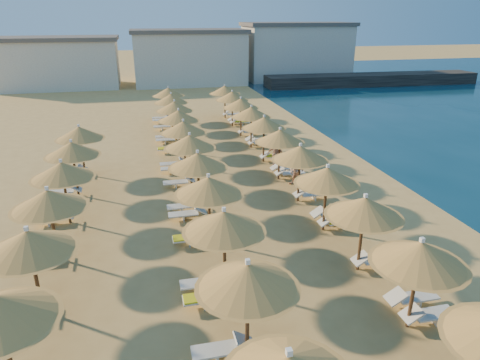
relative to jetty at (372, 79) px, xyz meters
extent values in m
plane|color=tan|center=(-27.05, -38.91, -0.75)|extent=(220.00, 220.00, 0.00)
cube|color=black|center=(0.00, 0.00, 0.00)|extent=(30.10, 4.87, 1.50)
cube|color=silver|center=(-41.61, 7.26, 2.25)|extent=(15.00, 8.00, 6.00)
cube|color=#59514C|center=(-41.61, 7.26, 5.50)|extent=(15.60, 8.48, 0.50)
cube|color=silver|center=(-24.44, 6.83, 2.65)|extent=(15.00, 8.00, 6.80)
cube|color=#59514C|center=(-24.44, 6.83, 6.30)|extent=(15.60, 8.48, 0.50)
cube|color=silver|center=(-8.36, 8.00, 3.05)|extent=(15.00, 8.00, 7.60)
cube|color=#59514C|center=(-8.36, 8.00, 7.10)|extent=(15.60, 8.48, 0.50)
cylinder|color=brown|center=(-23.76, -45.23, 0.51)|extent=(0.12, 0.12, 2.53)
cone|color=#AC8032|center=(-23.76, -45.23, 1.89)|extent=(2.69, 2.69, 0.74)
cone|color=#AC8032|center=(-23.76, -45.23, 1.59)|extent=(2.90, 2.90, 0.12)
cube|color=white|center=(-23.76, -45.23, 2.33)|extent=(0.12, 0.12, 0.14)
cylinder|color=brown|center=(-23.76, -41.91, 0.51)|extent=(0.12, 0.12, 2.53)
cone|color=#AC8032|center=(-23.76, -41.91, 1.89)|extent=(2.69, 2.69, 0.74)
cone|color=#AC8032|center=(-23.76, -41.91, 1.59)|extent=(2.90, 2.90, 0.12)
cube|color=white|center=(-23.76, -41.91, 2.33)|extent=(0.12, 0.12, 0.14)
cylinder|color=brown|center=(-23.76, -38.59, 0.51)|extent=(0.12, 0.12, 2.53)
cone|color=#AC8032|center=(-23.76, -38.59, 1.89)|extent=(2.69, 2.69, 0.74)
cone|color=#AC8032|center=(-23.76, -38.59, 1.59)|extent=(2.90, 2.90, 0.12)
cube|color=white|center=(-23.76, -38.59, 2.33)|extent=(0.12, 0.12, 0.14)
cylinder|color=brown|center=(-23.76, -35.27, 0.51)|extent=(0.12, 0.12, 2.53)
cone|color=#AC8032|center=(-23.76, -35.27, 1.89)|extent=(2.69, 2.69, 0.74)
cone|color=#AC8032|center=(-23.76, -35.27, 1.59)|extent=(2.90, 2.90, 0.12)
cube|color=white|center=(-23.76, -35.27, 2.33)|extent=(0.12, 0.12, 0.14)
cylinder|color=brown|center=(-23.76, -31.95, 0.51)|extent=(0.12, 0.12, 2.53)
cone|color=#AC8032|center=(-23.76, -31.95, 1.89)|extent=(2.69, 2.69, 0.74)
cone|color=#AC8032|center=(-23.76, -31.95, 1.59)|extent=(2.90, 2.90, 0.12)
cube|color=white|center=(-23.76, -31.95, 2.33)|extent=(0.12, 0.12, 0.14)
cylinder|color=brown|center=(-23.76, -28.63, 0.51)|extent=(0.12, 0.12, 2.53)
cone|color=#AC8032|center=(-23.76, -28.63, 1.89)|extent=(2.69, 2.69, 0.74)
cone|color=#AC8032|center=(-23.76, -28.63, 1.59)|extent=(2.90, 2.90, 0.12)
cube|color=white|center=(-23.76, -28.63, 2.33)|extent=(0.12, 0.12, 0.14)
cylinder|color=brown|center=(-23.76, -25.31, 0.51)|extent=(0.12, 0.12, 2.53)
cone|color=#AC8032|center=(-23.76, -25.31, 1.89)|extent=(2.69, 2.69, 0.74)
cone|color=#AC8032|center=(-23.76, -25.31, 1.59)|extent=(2.90, 2.90, 0.12)
cube|color=white|center=(-23.76, -25.31, 2.33)|extent=(0.12, 0.12, 0.14)
cylinder|color=brown|center=(-23.76, -21.99, 0.51)|extent=(0.12, 0.12, 2.53)
cone|color=#AC8032|center=(-23.76, -21.99, 1.89)|extent=(2.69, 2.69, 0.74)
cone|color=#AC8032|center=(-23.76, -21.99, 1.59)|extent=(2.90, 2.90, 0.12)
cube|color=white|center=(-23.76, -21.99, 2.33)|extent=(0.12, 0.12, 0.14)
cylinder|color=brown|center=(-23.76, -18.67, 0.51)|extent=(0.12, 0.12, 2.53)
cone|color=#AC8032|center=(-23.76, -18.67, 1.89)|extent=(2.69, 2.69, 0.74)
cone|color=#AC8032|center=(-23.76, -18.67, 1.59)|extent=(2.90, 2.90, 0.12)
cube|color=white|center=(-23.76, -18.67, 2.33)|extent=(0.12, 0.12, 0.14)
cylinder|color=brown|center=(-23.76, -15.35, 0.51)|extent=(0.12, 0.12, 2.53)
cone|color=#AC8032|center=(-23.76, -15.35, 1.89)|extent=(2.69, 2.69, 0.74)
cone|color=#AC8032|center=(-23.76, -15.35, 1.59)|extent=(2.90, 2.90, 0.12)
cube|color=white|center=(-23.76, -15.35, 2.33)|extent=(0.12, 0.12, 0.14)
cube|color=white|center=(-28.96, -48.55, 2.33)|extent=(0.12, 0.12, 0.14)
cylinder|color=brown|center=(-28.96, -45.23, 0.51)|extent=(0.12, 0.12, 2.53)
cone|color=#AC8032|center=(-28.96, -45.23, 1.89)|extent=(2.69, 2.69, 0.74)
cone|color=#AC8032|center=(-28.96, -45.23, 1.59)|extent=(2.90, 2.90, 0.12)
cube|color=white|center=(-28.96, -45.23, 2.33)|extent=(0.12, 0.12, 0.14)
cylinder|color=brown|center=(-28.96, -41.91, 0.51)|extent=(0.12, 0.12, 2.53)
cone|color=#AC8032|center=(-28.96, -41.91, 1.89)|extent=(2.69, 2.69, 0.74)
cone|color=#AC8032|center=(-28.96, -41.91, 1.59)|extent=(2.90, 2.90, 0.12)
cube|color=white|center=(-28.96, -41.91, 2.33)|extent=(0.12, 0.12, 0.14)
cylinder|color=brown|center=(-28.96, -38.59, 0.51)|extent=(0.12, 0.12, 2.53)
cone|color=#AC8032|center=(-28.96, -38.59, 1.89)|extent=(2.69, 2.69, 0.74)
cone|color=#AC8032|center=(-28.96, -38.59, 1.59)|extent=(2.90, 2.90, 0.12)
cube|color=white|center=(-28.96, -38.59, 2.33)|extent=(0.12, 0.12, 0.14)
cylinder|color=brown|center=(-28.96, -35.27, 0.51)|extent=(0.12, 0.12, 2.53)
cone|color=#AC8032|center=(-28.96, -35.27, 1.89)|extent=(2.69, 2.69, 0.74)
cone|color=#AC8032|center=(-28.96, -35.27, 1.59)|extent=(2.90, 2.90, 0.12)
cube|color=white|center=(-28.96, -35.27, 2.33)|extent=(0.12, 0.12, 0.14)
cylinder|color=brown|center=(-28.96, -31.95, 0.51)|extent=(0.12, 0.12, 2.53)
cone|color=#AC8032|center=(-28.96, -31.95, 1.89)|extent=(2.69, 2.69, 0.74)
cone|color=#AC8032|center=(-28.96, -31.95, 1.59)|extent=(2.90, 2.90, 0.12)
cube|color=white|center=(-28.96, -31.95, 2.33)|extent=(0.12, 0.12, 0.14)
cylinder|color=brown|center=(-28.96, -28.63, 0.51)|extent=(0.12, 0.12, 2.53)
cone|color=#AC8032|center=(-28.96, -28.63, 1.89)|extent=(2.69, 2.69, 0.74)
cone|color=#AC8032|center=(-28.96, -28.63, 1.59)|extent=(2.90, 2.90, 0.12)
cube|color=white|center=(-28.96, -28.63, 2.33)|extent=(0.12, 0.12, 0.14)
cylinder|color=brown|center=(-28.96, -25.31, 0.51)|extent=(0.12, 0.12, 2.53)
cone|color=#AC8032|center=(-28.96, -25.31, 1.89)|extent=(2.69, 2.69, 0.74)
cone|color=#AC8032|center=(-28.96, -25.31, 1.59)|extent=(2.90, 2.90, 0.12)
cube|color=white|center=(-28.96, -25.31, 2.33)|extent=(0.12, 0.12, 0.14)
cylinder|color=brown|center=(-28.96, -21.99, 0.51)|extent=(0.12, 0.12, 2.53)
cone|color=#AC8032|center=(-28.96, -21.99, 1.89)|extent=(2.69, 2.69, 0.74)
cone|color=#AC8032|center=(-28.96, -21.99, 1.59)|extent=(2.90, 2.90, 0.12)
cube|color=white|center=(-28.96, -21.99, 2.33)|extent=(0.12, 0.12, 0.14)
cylinder|color=brown|center=(-28.96, -18.67, 0.51)|extent=(0.12, 0.12, 2.53)
cone|color=#AC8032|center=(-28.96, -18.67, 1.89)|extent=(2.69, 2.69, 0.74)
cone|color=#AC8032|center=(-28.96, -18.67, 1.59)|extent=(2.90, 2.90, 0.12)
cube|color=white|center=(-28.96, -18.67, 2.33)|extent=(0.12, 0.12, 0.14)
cylinder|color=brown|center=(-28.96, -15.35, 0.51)|extent=(0.12, 0.12, 2.53)
cone|color=#AC8032|center=(-28.96, -15.35, 1.89)|extent=(2.69, 2.69, 0.74)
cone|color=#AC8032|center=(-28.96, -15.35, 1.59)|extent=(2.90, 2.90, 0.12)
cube|color=white|center=(-28.96, -15.35, 2.33)|extent=(0.12, 0.12, 0.14)
cylinder|color=brown|center=(-35.09, -45.23, 0.51)|extent=(0.12, 0.12, 2.53)
cone|color=#AC8032|center=(-35.09, -45.23, 1.59)|extent=(2.90, 2.90, 0.12)
cylinder|color=brown|center=(-35.09, -41.91, 0.51)|extent=(0.12, 0.12, 2.53)
cone|color=#AC8032|center=(-35.09, -41.91, 1.89)|extent=(2.69, 2.69, 0.74)
cone|color=#AC8032|center=(-35.09, -41.91, 1.59)|extent=(2.90, 2.90, 0.12)
cube|color=white|center=(-35.09, -41.91, 2.33)|extent=(0.12, 0.12, 0.14)
cylinder|color=brown|center=(-35.09, -38.59, 0.51)|extent=(0.12, 0.12, 2.53)
cone|color=#AC8032|center=(-35.09, -38.59, 1.89)|extent=(2.69, 2.69, 0.74)
cone|color=#AC8032|center=(-35.09, -38.59, 1.59)|extent=(2.90, 2.90, 0.12)
cube|color=white|center=(-35.09, -38.59, 2.33)|extent=(0.12, 0.12, 0.14)
cylinder|color=brown|center=(-35.09, -35.27, 0.51)|extent=(0.12, 0.12, 2.53)
cone|color=#AC8032|center=(-35.09, -35.27, 1.89)|extent=(2.69, 2.69, 0.74)
cone|color=#AC8032|center=(-35.09, -35.27, 1.59)|extent=(2.90, 2.90, 0.12)
cube|color=white|center=(-35.09, -35.27, 2.33)|extent=(0.12, 0.12, 0.14)
cylinder|color=brown|center=(-35.09, -31.95, 0.51)|extent=(0.12, 0.12, 2.53)
cone|color=#AC8032|center=(-35.09, -31.95, 1.89)|extent=(2.69, 2.69, 0.74)
cone|color=#AC8032|center=(-35.09, -31.95, 1.59)|extent=(2.90, 2.90, 0.12)
cube|color=white|center=(-35.09, -31.95, 2.33)|extent=(0.12, 0.12, 0.14)
cylinder|color=brown|center=(-35.09, -28.63, 0.51)|extent=(0.12, 0.12, 2.53)
cone|color=#AC8032|center=(-35.09, -28.63, 1.89)|extent=(2.69, 2.69, 0.74)
cone|color=#AC8032|center=(-35.09, -28.63, 1.59)|extent=(2.90, 2.90, 0.12)
cube|color=white|center=(-35.09, -28.63, 2.33)|extent=(0.12, 0.12, 0.14)
cube|color=silver|center=(-22.86, -45.23, -0.43)|extent=(1.41, 0.58, 0.06)
cube|color=silver|center=(-22.86, -45.23, -0.59)|extent=(0.06, 0.52, 0.32)
cube|color=silver|center=(-23.68, -45.23, -0.29)|extent=(0.58, 0.58, 0.40)
cube|color=silver|center=(-22.86, -44.33, -0.43)|extent=(1.41, 0.58, 0.06)
cube|color=silver|center=(-22.86, -44.33, -0.59)|extent=(0.06, 0.52, 0.32)
cube|color=silver|center=(-23.68, -44.33, -0.29)|extent=(0.58, 0.58, 0.40)
cube|color=silver|center=(-29.86, -45.23, -0.43)|extent=(1.41, 0.58, 0.06)
cube|color=silver|center=(-29.86, -45.23, -0.59)|extent=(0.06, 0.52, 0.32)
cube|color=silver|center=(-29.04, -45.23, -0.29)|extent=(0.58, 0.58, 0.40)
cube|color=silver|center=(-22.86, -41.91, -0.43)|extent=(1.41, 0.58, 0.06)
cube|color=silver|center=(-22.86, -41.91, -0.59)|extent=(0.06, 0.52, 0.32)
cube|color=silver|center=(-23.68, -41.91, -0.29)|extent=(0.58, 0.58, 0.40)
cube|color=silver|center=(-29.86, -41.91, -0.43)|extent=(1.41, 0.58, 0.06)
cube|color=silver|center=(-29.86, -41.91, -0.59)|extent=(0.06, 0.52, 0.32)
cube|color=silver|center=(-29.04, -41.91, -0.29)|extent=(0.58, 0.58, 0.40)
cube|color=silver|center=(-29.86, -42.81, -0.43)|extent=(1.41, 0.58, 0.06)
cube|color=silver|center=(-29.86, -42.81, -0.59)|extent=(0.06, 0.52, 0.32)
cube|color=silver|center=(-29.04, -42.81, -0.29)|extent=(0.58, 0.58, 0.40)
cube|color=yellow|center=(-29.86, -42.81, -0.38)|extent=(1.35, 0.53, 0.05)
cube|color=silver|center=(-22.86, -38.59, -0.43)|extent=(1.41, 0.58, 0.06)
cube|color=silver|center=(-22.86, -38.59, -0.59)|extent=(0.06, 0.52, 0.32)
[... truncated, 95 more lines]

